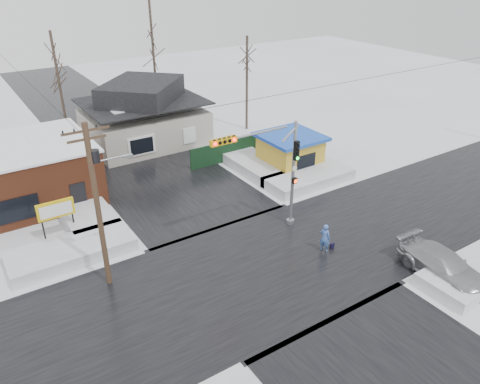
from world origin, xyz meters
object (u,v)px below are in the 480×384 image
marquee_sign (56,211)px  car (443,265)px  pedestrian (325,238)px  utility_pole (98,198)px  kiosk (290,152)px  traffic_signal (274,166)px

marquee_sign → car: size_ratio=0.49×
pedestrian → utility_pole: bearing=47.6°
marquee_sign → kiosk: (18.50, 0.50, -0.46)m
marquee_sign → car: (16.33, -15.43, -1.16)m
pedestrian → car: (3.63, -5.39, -0.13)m
utility_pole → traffic_signal: bearing=-2.9°
utility_pole → marquee_sign: 6.87m
kiosk → utility_pole: bearing=-159.6°
traffic_signal → utility_pole: bearing=177.1°
car → pedestrian: bearing=126.6°
marquee_sign → car: 22.50m
utility_pole → car: size_ratio=1.71×
pedestrian → car: size_ratio=0.34×
kiosk → pedestrian: 12.05m
traffic_signal → pedestrian: bearing=-70.2°
utility_pole → kiosk: utility_pole is taller
pedestrian → car: bearing=-169.3°
utility_pole → marquee_sign: (-1.07, 5.99, -3.19)m
traffic_signal → car: bearing=-61.2°
traffic_signal → pedestrian: size_ratio=3.92×
utility_pole → marquee_sign: size_ratio=3.53×
utility_pole → car: (15.26, -9.44, -4.35)m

